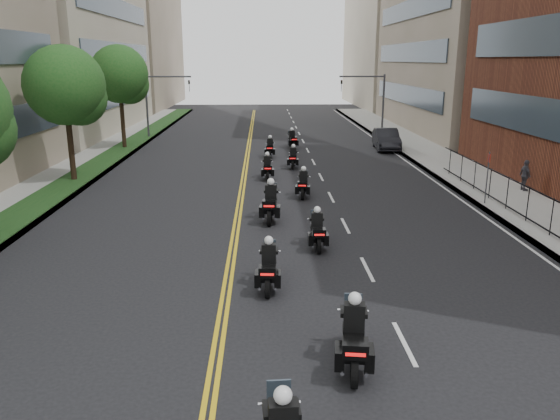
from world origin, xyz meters
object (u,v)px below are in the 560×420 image
at_px(motorcycle_2, 269,268).
at_px(motorcycle_8, 270,149).
at_px(motorcycle_7, 293,159).
at_px(motorcycle_1, 354,339).
at_px(parked_sedan, 386,139).
at_px(motorcycle_3, 317,232).
at_px(motorcycle_6, 267,168).
at_px(motorcycle_4, 271,204).
at_px(motorcycle_5, 303,185).
at_px(motorcycle_9, 292,140).
at_px(pedestrian_c, 525,175).

height_order(motorcycle_2, motorcycle_8, motorcycle_2).
distance_m(motorcycle_2, motorcycle_7, 19.50).
relative_size(motorcycle_1, motorcycle_8, 1.14).
bearing_deg(parked_sedan, motorcycle_3, -103.87).
distance_m(motorcycle_3, motorcycle_6, 12.44).
height_order(motorcycle_7, parked_sedan, parked_sedan).
bearing_deg(motorcycle_6, motorcycle_4, -90.69).
bearing_deg(motorcycle_1, motorcycle_5, 97.28).
bearing_deg(motorcycle_2, motorcycle_9, 88.86).
xyz_separation_m(motorcycle_4, motorcycle_7, (1.66, 12.06, -0.13)).
bearing_deg(motorcycle_3, motorcycle_2, -116.23).
bearing_deg(motorcycle_6, parked_sedan, 47.32).
height_order(motorcycle_3, motorcycle_9, motorcycle_9).
height_order(motorcycle_2, motorcycle_6, motorcycle_2).
bearing_deg(motorcycle_9, motorcycle_4, -103.58).
relative_size(motorcycle_7, parked_sedan, 0.42).
relative_size(motorcycle_1, motorcycle_6, 1.13).
relative_size(motorcycle_6, motorcycle_9, 0.98).
bearing_deg(parked_sedan, motorcycle_6, -126.91).
bearing_deg(motorcycle_3, motorcycle_5, 89.90).
bearing_deg(motorcycle_3, motorcycle_9, 89.49).
bearing_deg(motorcycle_5, motorcycle_4, -104.83).
height_order(motorcycle_3, parked_sedan, parked_sedan).
relative_size(motorcycle_2, motorcycle_9, 1.02).
bearing_deg(motorcycle_1, pedestrian_c, 62.03).
xyz_separation_m(motorcycle_1, motorcycle_7, (-0.05, 23.99, -0.10)).
relative_size(motorcycle_9, parked_sedan, 0.45).
height_order(motorcycle_1, motorcycle_2, motorcycle_1).
relative_size(motorcycle_5, pedestrian_c, 1.31).
bearing_deg(motorcycle_8, motorcycle_7, -67.76).
xyz_separation_m(motorcycle_6, parked_sedan, (9.44, 10.65, 0.18)).
distance_m(motorcycle_7, motorcycle_9, 8.23).
xyz_separation_m(motorcycle_4, motorcycle_9, (2.02, 20.29, -0.10)).
height_order(motorcycle_2, motorcycle_4, motorcycle_4).
relative_size(motorcycle_8, pedestrian_c, 1.31).
bearing_deg(motorcycle_1, motorcycle_7, 97.52).
height_order(motorcycle_3, motorcycle_7, motorcycle_3).
relative_size(motorcycle_6, motorcycle_7, 1.03).
xyz_separation_m(motorcycle_6, motorcycle_7, (1.72, 3.37, -0.02)).
bearing_deg(motorcycle_1, motorcycle_4, 105.56).
relative_size(motorcycle_3, motorcycle_7, 1.02).
bearing_deg(parked_sedan, motorcycle_4, -111.22).
height_order(parked_sedan, pedestrian_c, pedestrian_c).
height_order(motorcycle_1, motorcycle_3, motorcycle_1).
xyz_separation_m(motorcycle_1, parked_sedan, (7.67, 31.27, 0.10)).
bearing_deg(parked_sedan, motorcycle_9, 177.40).
relative_size(motorcycle_6, parked_sedan, 0.44).
relative_size(motorcycle_6, motorcycle_8, 1.01).
height_order(motorcycle_5, motorcycle_6, motorcycle_6).
xyz_separation_m(motorcycle_2, motorcycle_7, (1.83, 19.41, -0.04)).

